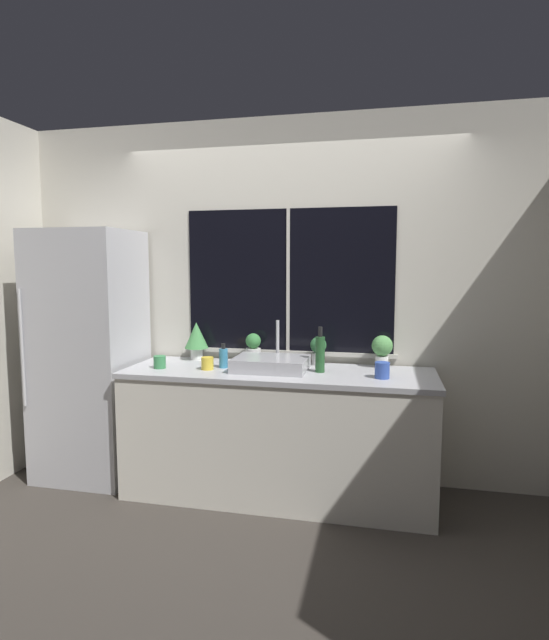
% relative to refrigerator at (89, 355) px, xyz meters
% --- Properties ---
extents(ground_plane, '(14.00, 14.00, 0.00)m').
position_rel_refrigerator_xyz_m(ground_plane, '(1.47, -0.36, -0.94)').
color(ground_plane, '#38332D').
extents(wall_back, '(8.00, 0.09, 2.70)m').
position_rel_refrigerator_xyz_m(wall_back, '(1.47, 0.37, 0.42)').
color(wall_back, beige).
rests_on(wall_back, ground_plane).
extents(wall_left, '(0.06, 7.00, 2.70)m').
position_rel_refrigerator_xyz_m(wall_left, '(-0.64, 1.14, 0.41)').
color(wall_left, beige).
rests_on(wall_left, ground_plane).
extents(counter, '(2.14, 0.69, 0.89)m').
position_rel_refrigerator_xyz_m(counter, '(1.47, -0.03, -0.49)').
color(counter, silver).
rests_on(counter, ground_plane).
extents(refrigerator, '(0.71, 0.63, 1.87)m').
position_rel_refrigerator_xyz_m(refrigerator, '(0.00, 0.00, 0.00)').
color(refrigerator, '#B7B7BC').
rests_on(refrigerator, ground_plane).
extents(sink, '(0.50, 0.43, 0.32)m').
position_rel_refrigerator_xyz_m(sink, '(1.42, -0.03, 0.00)').
color(sink, '#ADADB2').
rests_on(sink, counter).
extents(potted_plant_far_left, '(0.18, 0.18, 0.29)m').
position_rel_refrigerator_xyz_m(potted_plant_far_left, '(0.78, 0.23, 0.13)').
color(potted_plant_far_left, white).
rests_on(potted_plant_far_left, counter).
extents(potted_plant_center_left, '(0.11, 0.11, 0.22)m').
position_rel_refrigerator_xyz_m(potted_plant_center_left, '(1.23, 0.23, 0.07)').
color(potted_plant_center_left, white).
rests_on(potted_plant_center_left, counter).
extents(potted_plant_center_right, '(0.12, 0.12, 0.20)m').
position_rel_refrigerator_xyz_m(potted_plant_center_right, '(1.72, 0.23, 0.07)').
color(potted_plant_center_right, white).
rests_on(potted_plant_center_right, counter).
extents(potted_plant_far_right, '(0.15, 0.15, 0.23)m').
position_rel_refrigerator_xyz_m(potted_plant_far_right, '(2.17, 0.23, 0.09)').
color(potted_plant_far_right, white).
rests_on(potted_plant_far_right, counter).
extents(soap_bottle, '(0.06, 0.06, 0.17)m').
position_rel_refrigerator_xyz_m(soap_bottle, '(1.08, -0.02, 0.03)').
color(soap_bottle, teal).
rests_on(soap_bottle, counter).
extents(bottle_tall, '(0.06, 0.06, 0.31)m').
position_rel_refrigerator_xyz_m(bottle_tall, '(1.76, -0.02, 0.09)').
color(bottle_tall, '#235128').
rests_on(bottle_tall, counter).
extents(mug_blue, '(0.09, 0.09, 0.10)m').
position_rel_refrigerator_xyz_m(mug_blue, '(2.18, -0.12, 0.01)').
color(mug_blue, '#3351AD').
rests_on(mug_blue, counter).
extents(mug_green, '(0.08, 0.08, 0.09)m').
position_rel_refrigerator_xyz_m(mug_green, '(0.64, -0.14, -0.00)').
color(mug_green, '#38844C').
rests_on(mug_green, counter).
extents(mug_yellow, '(0.09, 0.09, 0.09)m').
position_rel_refrigerator_xyz_m(mug_yellow, '(0.99, -0.11, -0.00)').
color(mug_yellow, gold).
rests_on(mug_yellow, counter).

